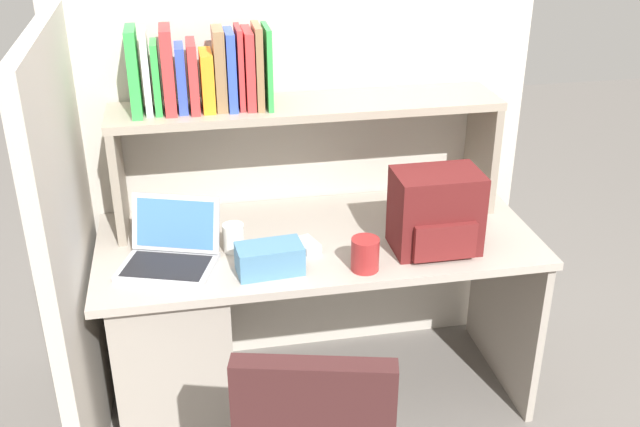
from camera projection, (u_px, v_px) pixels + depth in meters
ground_plane at (318, 394)px, 3.07m from camera, size 8.00×8.00×0.00m
desk at (217, 322)px, 2.83m from camera, size 1.60×0.70×0.73m
cubicle_partition_rear at (300, 185)px, 3.06m from camera, size 1.84×0.05×1.55m
cubicle_partition_left at (75, 254)px, 2.54m from camera, size 0.05×1.06×1.55m
overhead_hutch at (307, 128)px, 2.77m from camera, size 1.44×0.28×0.45m
reference_books_on_shelf at (202, 72)px, 2.61m from camera, size 0.49×0.19×0.30m
laptop at (171, 251)px, 2.55m from camera, size 0.38×0.35×0.22m
backpack at (436, 213)px, 2.61m from camera, size 0.30×0.23×0.29m
computer_mouse at (307, 245)px, 2.66m from camera, size 0.09×0.12×0.03m
paper_cup at (233, 238)px, 2.63m from camera, size 0.08×0.08×0.10m
tissue_box at (270, 259)px, 2.50m from camera, size 0.23×0.14×0.10m
snack_canister at (365, 254)px, 2.51m from camera, size 0.10×0.10×0.12m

